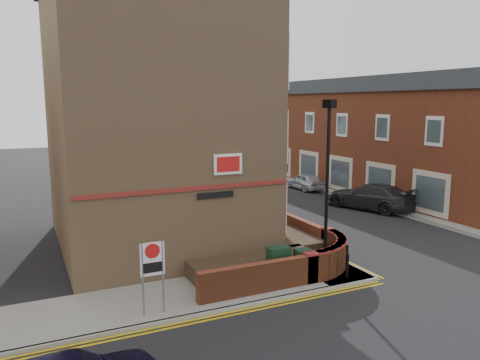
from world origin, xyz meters
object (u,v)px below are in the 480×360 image
Objects in this scene: utility_cabinet_large at (279,263)px; silver_car_near at (246,189)px; lamppost at (327,187)px; zone_sign at (153,265)px.

silver_car_near is at bearing 68.67° from utility_cabinet_large.
lamppost is 5.25× the size of utility_cabinet_large.
utility_cabinet_large is at bearing 176.99° from lamppost.
lamppost reaches higher than zone_sign.
utility_cabinet_large is 0.30× the size of silver_car_near.
zone_sign reaches higher than utility_cabinet_large.
lamppost is 1.56× the size of silver_car_near.
lamppost is 6.85m from zone_sign.
lamppost reaches higher than utility_cabinet_large.
silver_car_near reaches higher than utility_cabinet_large.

